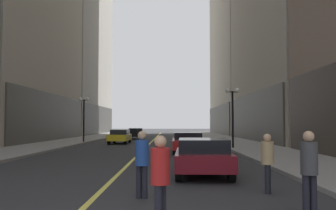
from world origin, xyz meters
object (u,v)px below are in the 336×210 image
(car_red, at_px, (187,142))
(car_yellow, at_px, (120,136))
(street_lamp_right_mid, at_px, (233,104))
(pedestrian_in_tan_trench, at_px, (268,159))
(traffic_light_near_right, at_px, (328,37))
(pedestrian_with_orange_bag, at_px, (309,166))
(street_lamp_left_far, at_px, (84,109))
(fire_hydrant_right, at_px, (306,163))
(pedestrian_in_blue_hoodie, at_px, (142,159))
(car_maroon, at_px, (203,155))
(pedestrian_in_red_jacket, at_px, (160,175))
(car_black, at_px, (136,133))

(car_red, distance_m, car_yellow, 12.52)
(street_lamp_right_mid, bearing_deg, pedestrian_in_tan_trench, -96.65)
(traffic_light_near_right, bearing_deg, pedestrian_with_orange_bag, -143.69)
(pedestrian_in_tan_trench, bearing_deg, street_lamp_left_far, 113.52)
(fire_hydrant_right, bearing_deg, car_yellow, 115.13)
(pedestrian_with_orange_bag, distance_m, pedestrian_in_blue_hoodie, 3.92)
(pedestrian_in_blue_hoodie, height_order, traffic_light_near_right, traffic_light_near_right)
(car_red, xyz_separation_m, car_yellow, (-5.82, 11.08, -0.00))
(car_maroon, height_order, pedestrian_in_red_jacket, pedestrian_in_red_jacket)
(car_yellow, height_order, pedestrian_in_blue_hoodie, pedestrian_in_blue_hoodie)
(street_lamp_left_far, bearing_deg, car_yellow, -11.44)
(car_red, xyz_separation_m, fire_hydrant_right, (3.89, -9.61, -0.32))
(pedestrian_in_red_jacket, height_order, pedestrian_in_blue_hoodie, pedestrian_in_blue_hoodie)
(car_yellow, bearing_deg, car_red, -62.29)
(pedestrian_with_orange_bag, relative_size, traffic_light_near_right, 0.30)
(car_black, distance_m, pedestrian_with_orange_bag, 38.20)
(car_red, distance_m, car_black, 22.50)
(street_lamp_left_far, bearing_deg, car_black, 67.84)
(fire_hydrant_right, bearing_deg, car_maroon, -174.27)
(car_black, relative_size, traffic_light_near_right, 0.82)
(car_black, xyz_separation_m, street_lamp_right_mid, (8.71, -19.00, 2.54))
(traffic_light_near_right, xyz_separation_m, street_lamp_right_mid, (1.05, 18.08, -0.49))
(car_maroon, bearing_deg, car_yellow, 105.62)
(car_maroon, bearing_deg, pedestrian_in_blue_hoodie, -115.53)
(pedestrian_in_red_jacket, relative_size, street_lamp_left_far, 0.37)
(car_red, distance_m, fire_hydrant_right, 10.37)
(car_yellow, height_order, traffic_light_near_right, traffic_light_near_right)
(car_yellow, height_order, street_lamp_left_far, street_lamp_left_far)
(street_lamp_left_far, relative_size, street_lamp_right_mid, 1.00)
(car_red, height_order, car_yellow, same)
(pedestrian_in_tan_trench, bearing_deg, car_yellow, 106.74)
(car_maroon, relative_size, fire_hydrant_right, 5.34)
(car_black, xyz_separation_m, pedestrian_in_tan_trench, (6.82, -35.14, 0.20))
(car_red, distance_m, pedestrian_with_orange_bag, 15.79)
(car_red, relative_size, street_lamp_left_far, 1.07)
(street_lamp_left_far, distance_m, street_lamp_right_mid, 15.62)
(car_black, height_order, pedestrian_in_tan_trench, pedestrian_in_tan_trench)
(street_lamp_left_far, relative_size, fire_hydrant_right, 5.54)
(pedestrian_in_red_jacket, bearing_deg, car_maroon, 78.61)
(pedestrian_with_orange_bag, height_order, fire_hydrant_right, pedestrian_with_orange_bag)
(car_yellow, height_order, pedestrian_with_orange_bag, pedestrian_with_orange_bag)
(pedestrian_in_blue_hoodie, xyz_separation_m, traffic_light_near_right, (4.15, -1.29, 2.77))
(car_maroon, xyz_separation_m, traffic_light_near_right, (2.27, -5.23, 3.02))
(pedestrian_in_tan_trench, relative_size, traffic_light_near_right, 0.28)
(pedestrian_in_tan_trench, height_order, traffic_light_near_right, traffic_light_near_right)
(car_black, bearing_deg, car_yellow, -92.66)
(car_yellow, xyz_separation_m, pedestrian_in_red_jacket, (4.54, -27.77, 0.24))
(pedestrian_in_blue_hoodie, height_order, street_lamp_right_mid, street_lamp_right_mid)
(pedestrian_in_red_jacket, distance_m, pedestrian_with_orange_bag, 3.13)
(car_black, relative_size, pedestrian_in_blue_hoodie, 2.78)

